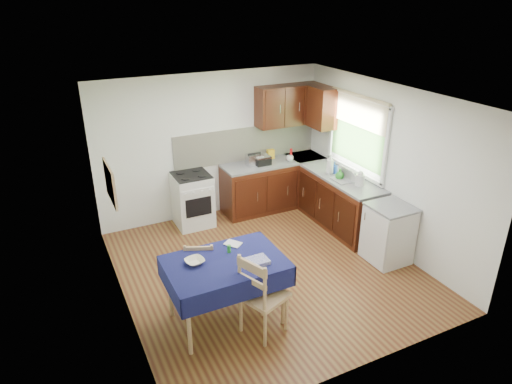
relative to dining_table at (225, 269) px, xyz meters
name	(u,v)px	position (x,y,z in m)	size (l,w,h in m)	color
floor	(268,269)	(0.96, 0.75, -0.73)	(4.20, 4.20, 0.00)	#532716
ceiling	(270,97)	(0.96, 0.75, 1.77)	(4.00, 4.20, 0.02)	silver
wall_back	(212,146)	(0.96, 2.85, 0.52)	(4.00, 0.02, 2.50)	white
wall_front	(370,269)	(0.96, -1.35, 0.52)	(4.00, 0.02, 2.50)	white
wall_left	(116,220)	(-1.04, 0.75, 0.52)	(0.02, 4.20, 2.50)	silver
wall_right	(385,167)	(2.96, 0.75, 0.52)	(0.02, 4.20, 2.50)	white
base_cabinets	(303,193)	(2.31, 2.01, -0.30)	(1.90, 2.30, 0.86)	#381109
worktop_back	(274,162)	(2.01, 2.55, 0.15)	(1.90, 0.60, 0.04)	slate
worktop_right	(342,178)	(2.66, 1.40, 0.15)	(0.60, 1.70, 0.04)	slate
worktop_corner	(305,157)	(2.66, 2.55, 0.15)	(0.60, 0.60, 0.04)	slate
splashback	(247,144)	(1.61, 2.84, 0.47)	(2.70, 0.02, 0.60)	beige
upper_cabinets	(299,106)	(2.48, 2.55, 1.12)	(1.20, 0.85, 0.70)	#381109
stove	(193,200)	(0.46, 2.55, -0.27)	(0.60, 0.61, 0.92)	silver
window	(358,130)	(2.93, 1.45, 0.93)	(0.04, 1.48, 1.26)	#2F5322
fridge	(388,234)	(2.66, 0.20, -0.28)	(0.58, 0.60, 0.89)	silver
corkboard	(110,183)	(-1.01, 1.05, 0.87)	(0.04, 0.62, 0.47)	#A88854
dining_table	(225,269)	(0.00, 0.00, 0.00)	(1.37, 0.93, 0.83)	#0F0F3F
chair_far	(201,269)	(-0.14, 0.49, -0.25)	(0.52, 0.52, 0.90)	#A88854
chair_near	(261,293)	(0.27, -0.40, -0.17)	(0.60, 0.60, 1.05)	#A88854
toaster	(254,159)	(1.61, 2.54, 0.28)	(0.29, 0.18, 0.22)	silver
sandwich_press	(262,160)	(1.75, 2.50, 0.25)	(0.26, 0.23, 0.15)	black
sauce_bottle	(291,154)	(2.32, 2.50, 0.28)	(0.05, 0.05, 0.20)	red
yellow_packet	(271,154)	(2.02, 2.71, 0.26)	(0.13, 0.08, 0.17)	gold
dish_rack	(346,178)	(2.65, 1.27, 0.20)	(0.44, 0.33, 0.21)	gray
kettle	(360,179)	(2.69, 0.99, 0.28)	(0.14, 0.14, 0.24)	silver
cup	(290,159)	(2.26, 2.43, 0.22)	(0.13, 0.13, 0.10)	silver
soap_bottle_a	(330,164)	(2.56, 1.62, 0.34)	(0.13, 0.13, 0.33)	silver
soap_bottle_b	(334,167)	(2.64, 1.61, 0.27)	(0.09, 0.09, 0.19)	#1D42AE
soap_bottle_c	(340,174)	(2.56, 1.34, 0.26)	(0.14, 0.14, 0.18)	#278424
plate_bowl	(195,261)	(-0.33, 0.11, 0.13)	(0.22, 0.22, 0.05)	#F1EBC5
book	(230,247)	(0.18, 0.27, 0.11)	(0.15, 0.20, 0.02)	white
spice_jar	(229,249)	(0.12, 0.16, 0.15)	(0.05, 0.05, 0.09)	green
tea_towel	(257,261)	(0.32, -0.19, 0.13)	(0.26, 0.21, 0.05)	navy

